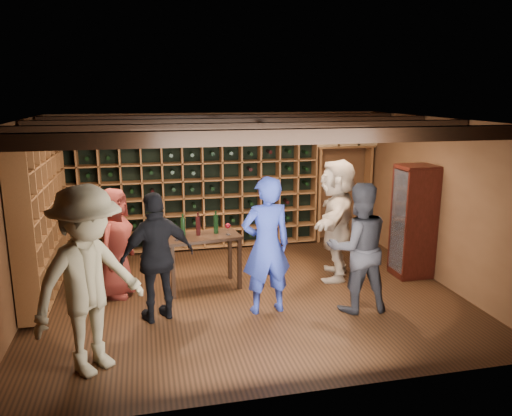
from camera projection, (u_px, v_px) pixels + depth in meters
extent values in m
plane|color=#321B0E|center=(247.00, 294.00, 7.25)|extent=(6.00, 6.00, 0.00)
plane|color=brown|center=(220.00, 180.00, 9.34)|extent=(6.00, 0.00, 6.00)
plane|color=brown|center=(301.00, 273.00, 4.59)|extent=(6.00, 0.00, 6.00)
plane|color=brown|center=(15.00, 223.00, 6.33)|extent=(0.00, 5.00, 5.00)
plane|color=brown|center=(439.00, 201.00, 7.61)|extent=(0.00, 5.00, 5.00)
plane|color=black|center=(246.00, 120.00, 6.68)|extent=(6.00, 6.00, 0.00)
cube|color=black|center=(277.00, 137.00, 5.18)|extent=(5.90, 0.18, 0.16)
cube|color=black|center=(254.00, 129.00, 6.22)|extent=(5.90, 0.18, 0.16)
cube|color=black|center=(238.00, 124.00, 7.27)|extent=(5.90, 0.18, 0.16)
cube|color=black|center=(226.00, 120.00, 8.31)|extent=(5.90, 0.18, 0.16)
cylinder|color=black|center=(155.00, 130.00, 6.45)|extent=(0.10, 0.10, 0.10)
cylinder|color=black|center=(261.00, 126.00, 7.15)|extent=(0.10, 0.10, 0.10)
cylinder|color=black|center=(352.00, 129.00, 6.72)|extent=(0.10, 0.10, 0.10)
cylinder|color=black|center=(218.00, 123.00, 7.80)|extent=(0.10, 0.10, 0.10)
cube|color=brown|center=(193.00, 189.00, 9.09)|extent=(4.65, 0.30, 2.20)
cube|color=black|center=(193.00, 189.00, 9.09)|extent=(4.56, 0.02, 2.16)
cube|color=brown|center=(43.00, 215.00, 7.17)|extent=(0.30, 2.65, 2.20)
cube|color=black|center=(43.00, 215.00, 7.17)|extent=(0.29, 0.02, 2.16)
cube|color=brown|center=(345.00, 146.00, 9.55)|extent=(1.15, 0.32, 0.04)
cube|color=brown|center=(367.00, 192.00, 9.87)|extent=(0.05, 0.28, 1.85)
cube|color=brown|center=(318.00, 195.00, 9.65)|extent=(0.05, 0.28, 1.85)
cube|color=tan|center=(325.00, 141.00, 9.43)|extent=(0.40, 0.30, 0.20)
cube|color=tan|center=(347.00, 140.00, 9.53)|extent=(0.40, 0.30, 0.20)
cube|color=tan|center=(364.00, 140.00, 9.61)|extent=(0.40, 0.30, 0.20)
cube|color=#380F0B|center=(410.00, 272.00, 8.01)|extent=(0.55, 0.50, 0.10)
cube|color=#380F0B|center=(414.00, 221.00, 7.82)|extent=(0.55, 0.50, 1.70)
cube|color=white|center=(399.00, 222.00, 7.76)|extent=(0.01, 0.46, 1.60)
cube|color=#380F0B|center=(414.00, 221.00, 7.82)|extent=(0.50, 0.44, 0.02)
sphere|color=#59260C|center=(413.00, 215.00, 7.79)|extent=(0.18, 0.18, 0.18)
imported|color=navy|center=(266.00, 246.00, 6.50)|extent=(0.71, 0.50, 1.84)
imported|color=black|center=(358.00, 248.00, 6.57)|extent=(0.87, 0.69, 1.74)
imported|color=maroon|center=(115.00, 243.00, 7.06)|extent=(0.74, 0.90, 1.58)
imported|color=black|center=(157.00, 257.00, 6.30)|extent=(1.06, 0.72, 1.68)
imported|color=#7B7255|center=(89.00, 281.00, 5.08)|extent=(1.46, 1.40, 1.99)
imported|color=tan|center=(337.00, 219.00, 7.75)|extent=(1.23, 1.82, 1.88)
cube|color=black|center=(202.00, 237.00, 7.31)|extent=(1.15, 0.70, 0.05)
cube|color=black|center=(173.00, 273.00, 7.03)|extent=(0.06, 0.06, 0.78)
cube|color=black|center=(240.00, 264.00, 7.38)|extent=(0.06, 0.06, 0.78)
cube|color=black|center=(167.00, 263.00, 7.44)|extent=(0.06, 0.06, 0.78)
cube|color=black|center=(230.00, 255.00, 7.79)|extent=(0.06, 0.06, 0.78)
cylinder|color=black|center=(183.00, 227.00, 7.22)|extent=(0.07, 0.07, 0.28)
cylinder|color=black|center=(198.00, 226.00, 7.30)|extent=(0.07, 0.07, 0.28)
cylinder|color=black|center=(216.00, 224.00, 7.40)|extent=(0.07, 0.07, 0.28)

